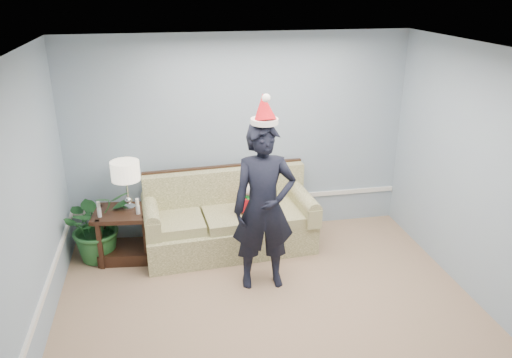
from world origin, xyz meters
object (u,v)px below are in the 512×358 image
Objects in this scene: houseplant at (97,224)px; sofa at (229,221)px; teddy_bear at (249,201)px; table_lamp at (125,173)px; side_table at (125,240)px; man at (264,208)px.

sofa is at bearing -0.28° from houseplant.
teddy_bear is at bearing -31.37° from sofa.
teddy_bear is (1.48, -0.14, -0.43)m from table_lamp.
sofa is 3.03× the size of side_table.
man is 0.86m from teddy_bear.
man is at bearing -29.09° from side_table.
table_lamp reaches higher than side_table.
table_lamp reaches higher than teddy_bear.
man reaches higher than teddy_bear.
side_table is 1.18× the size of table_lamp.
houseplant is at bearing 154.79° from teddy_bear.
side_table is 0.38× the size of man.
side_table is 1.63m from teddy_bear.
table_lamp is 0.66× the size of houseplant.
man is at bearing -109.23° from teddy_bear.
man is (1.91, -0.95, 0.49)m from houseplant.
table_lamp reaches higher than sofa.
sofa is at bearing -0.60° from table_lamp.
sofa is 1.33m from side_table.
houseplant is (-0.40, -0.00, -0.65)m from table_lamp.
teddy_bear is at bearing -4.10° from houseplant.
man is at bearing -26.40° from houseplant.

